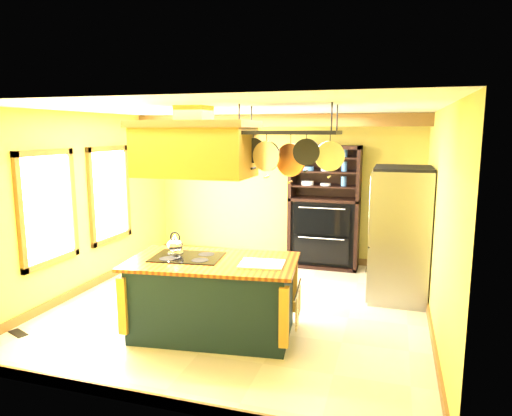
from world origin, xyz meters
The scene contains 15 objects.
floor centered at (0.00, 0.00, 0.00)m, with size 5.00×5.00×0.00m, color beige.
ceiling centered at (0.00, 0.00, 2.70)m, with size 5.00×5.00×0.00m, color white.
wall_back centered at (0.00, 2.50, 1.35)m, with size 5.00×0.02×2.70m, color gold.
wall_front centered at (0.00, -2.50, 1.35)m, with size 5.00×0.02×2.70m, color gold.
wall_left centered at (-2.50, 0.00, 1.35)m, with size 0.02×5.00×2.70m, color gold.
wall_right centered at (2.50, 0.00, 1.35)m, with size 0.02×5.00×2.70m, color gold.
ceiling_beam centered at (0.00, 1.70, 2.59)m, with size 5.00×0.15×0.20m, color brown.
window_near centered at (-2.47, -0.80, 1.40)m, with size 0.06×1.06×1.56m.
window_far centered at (-2.47, 0.60, 1.40)m, with size 0.06×1.06×1.56m.
kitchen_island centered at (-0.04, -0.95, 0.47)m, with size 2.09×1.32×1.11m.
range_hood centered at (-0.23, -0.95, 2.24)m, with size 1.40×0.79×0.80m.
pot_rack centered at (0.87, -0.94, 2.30)m, with size 1.16×0.54×0.78m.
refrigerator centered at (2.07, 0.97, 0.92)m, with size 0.82×0.96×1.88m.
hutch centered at (0.80, 2.26, 0.85)m, with size 1.23×0.56×2.18m.
floor_register centered at (-2.30, -1.65, 0.01)m, with size 0.28×0.12×0.01m, color black.
Camera 1 is at (1.97, -5.76, 2.42)m, focal length 32.00 mm.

